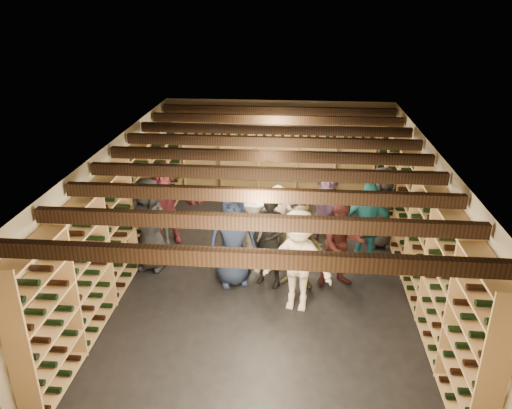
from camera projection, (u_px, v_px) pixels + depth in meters
The scene contains 22 objects.
ground at pixel (268, 273), 9.23m from camera, with size 8.00×8.00×0.00m, color black.
walls at pixel (268, 214), 8.76m from camera, with size 5.52×8.02×2.40m.
ceiling at pixel (269, 148), 8.29m from camera, with size 5.50×8.00×0.01m, color beige.
ceiling_joists at pixel (269, 156), 8.34m from camera, with size 5.40×7.12×0.18m.
wine_rack_left at pixel (126, 215), 9.01m from camera, with size 0.32×7.50×2.15m.
wine_rack_right at pixel (416, 225), 8.61m from camera, with size 0.32×7.50×2.15m.
wine_rack_back at pixel (278, 155), 12.32m from camera, with size 4.70×0.30×2.15m.
crate_stack_left at pixel (298, 211), 10.78m from camera, with size 0.56×0.43×0.85m.
crate_stack_right at pixel (294, 219), 11.01m from camera, with size 0.53×0.37×0.34m.
crate_loose at pixel (264, 214), 11.49m from camera, with size 0.50×0.33×0.17m, color tan.
person_0 at pixel (149, 225), 9.09m from camera, with size 0.86×0.56×1.76m, color black.
person_1 at pixel (270, 240), 8.54m from camera, with size 0.64×0.42×1.74m, color black.
person_2 at pixel (302, 248), 8.53m from camera, with size 0.73×0.57×1.51m, color brown.
person_3 at pixel (298, 262), 7.88m from camera, with size 1.12×0.64×1.73m, color beige.
person_4 at pixel (366, 227), 9.04m from camera, with size 1.01×0.42×1.73m, color #206E79.
person_5 at pixel (164, 203), 10.09m from camera, with size 1.60×0.51×1.72m, color maroon.
person_6 at pixel (233, 238), 8.60m from camera, with size 0.85×0.56×1.75m, color #202B4A.
person_7 at pixel (279, 226), 9.29m from camera, with size 0.57×0.37×1.56m, color gray.
person_8 at pixel (342, 244), 8.56m from camera, with size 0.78×0.61×1.60m, color #461C1B.
person_9 at pixel (254, 231), 9.02m from camera, with size 1.03×0.59×1.60m, color #B0AAA2.
person_11 at pixel (327, 206), 10.01m from camera, with size 1.52×0.49×1.64m, color slate.
person_12 at pixel (381, 207), 9.92m from camera, with size 0.82×0.53×1.68m, color #333338.
Camera 1 is at (0.46, -7.98, 4.78)m, focal length 35.00 mm.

